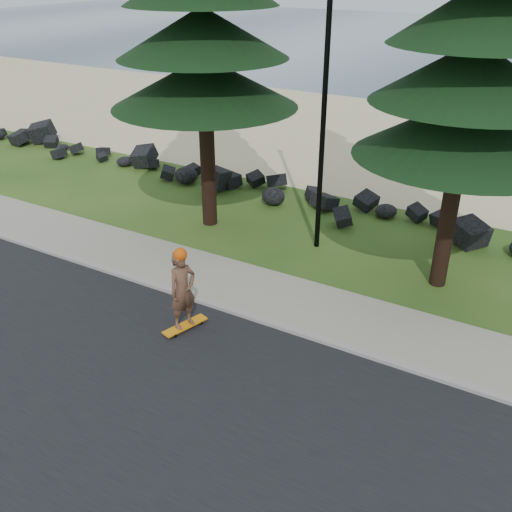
# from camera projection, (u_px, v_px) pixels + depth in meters

# --- Properties ---
(ground) EXTENTS (160.00, 160.00, 0.00)m
(ground) POSITION_uv_depth(u_px,v_px,m) (261.00, 297.00, 13.72)
(ground) COLOR #264B17
(ground) RESTS_ON ground
(road) EXTENTS (160.00, 7.00, 0.02)m
(road) POSITION_uv_depth(u_px,v_px,m) (138.00, 411.00, 10.26)
(road) COLOR black
(road) RESTS_ON ground
(kerb) EXTENTS (160.00, 0.20, 0.10)m
(kerb) POSITION_uv_depth(u_px,v_px,m) (242.00, 314.00, 13.00)
(kerb) COLOR #A19891
(kerb) RESTS_ON ground
(sidewalk) EXTENTS (160.00, 2.00, 0.08)m
(sidewalk) POSITION_uv_depth(u_px,v_px,m) (265.00, 292.00, 13.85)
(sidewalk) COLOR gray
(sidewalk) RESTS_ON ground
(beach_sand) EXTENTS (160.00, 15.00, 0.01)m
(beach_sand) POSITION_uv_depth(u_px,v_px,m) (425.00, 145.00, 24.84)
(beach_sand) COLOR beige
(beach_sand) RESTS_ON ground
(seawall_boulders) EXTENTS (60.00, 2.40, 1.10)m
(seawall_boulders) POSITION_uv_depth(u_px,v_px,m) (348.00, 216.00, 18.01)
(seawall_boulders) COLOR black
(seawall_boulders) RESTS_ON ground
(lamp_post) EXTENTS (0.25, 0.14, 8.14)m
(lamp_post) POSITION_uv_depth(u_px,v_px,m) (325.00, 98.00, 14.25)
(lamp_post) COLOR black
(lamp_post) RESTS_ON ground
(skateboarder) EXTENTS (0.60, 1.10, 1.98)m
(skateboarder) POSITION_uv_depth(u_px,v_px,m) (183.00, 291.00, 12.08)
(skateboarder) COLOR orange
(skateboarder) RESTS_ON ground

